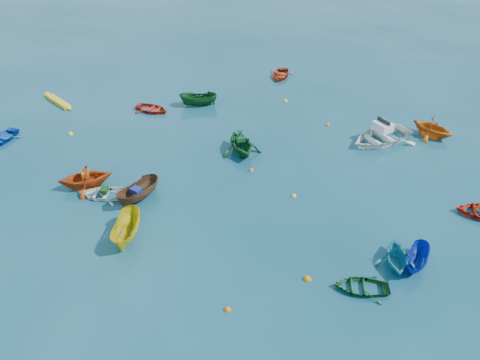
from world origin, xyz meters
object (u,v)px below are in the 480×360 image
Objects in this scene: dinghy_blue_sw at (1,141)px; kayak_yellow at (59,103)px; dinghy_white_near at (103,196)px; motorboat_white at (380,141)px.

dinghy_blue_sw is 0.79× the size of kayak_yellow.
dinghy_blue_sw reaches higher than dinghy_white_near.
kayak_yellow is at bearing -134.33° from motorboat_white.
dinghy_white_near is 0.70× the size of kayak_yellow.
motorboat_white reaches higher than kayak_yellow.
dinghy_white_near is (11.12, 0.67, 0.00)m from dinghy_blue_sw.
kayak_yellow is (-2.48, 6.28, 0.00)m from dinghy_blue_sw.
motorboat_white is at bearing 114.87° from dinghy_white_near.
dinghy_white_near is 0.55× the size of motorboat_white.
motorboat_white is at bearing 19.72° from dinghy_blue_sw.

